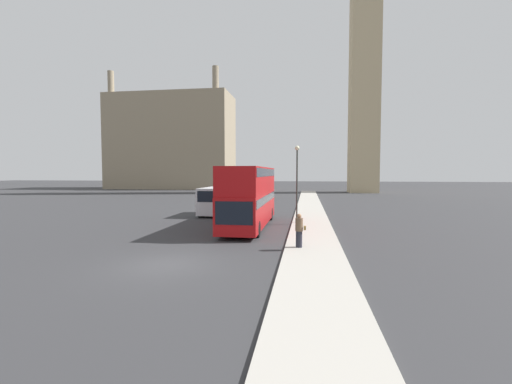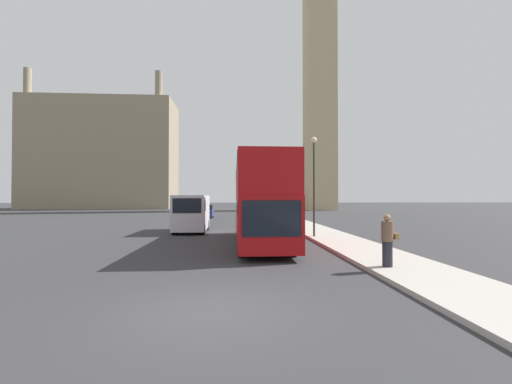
# 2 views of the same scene
# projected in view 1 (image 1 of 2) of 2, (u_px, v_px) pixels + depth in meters

# --- Properties ---
(ground_plane) EXTENTS (300.00, 300.00, 0.00)m
(ground_plane) POSITION_uv_depth(u_px,v_px,m) (166.00, 265.00, 15.03)
(ground_plane) COLOR #333335
(sidewalk_strip) EXTENTS (2.94, 120.00, 0.15)m
(sidewalk_strip) POSITION_uv_depth(u_px,v_px,m) (315.00, 269.00, 14.08)
(sidewalk_strip) COLOR #ADA89E
(sidewalk_strip) RESTS_ON ground_plane
(clock_tower) EXTENTS (6.08, 6.25, 70.82)m
(clock_tower) POSITION_uv_depth(u_px,v_px,m) (366.00, 12.00, 68.55)
(clock_tower) COLOR tan
(clock_tower) RESTS_ON ground_plane
(building_block_distant) EXTENTS (31.05, 12.49, 28.89)m
(building_block_distant) POSITION_uv_depth(u_px,v_px,m) (171.00, 142.00, 87.74)
(building_block_distant) COLOR gray
(building_block_distant) RESTS_ON ground_plane
(red_double_decker_bus) EXTENTS (2.58, 11.36, 4.44)m
(red_double_decker_bus) POSITION_uv_depth(u_px,v_px,m) (250.00, 194.00, 25.33)
(red_double_decker_bus) COLOR #A80F11
(red_double_decker_bus) RESTS_ON ground_plane
(white_van) EXTENTS (2.22, 5.16, 2.63)m
(white_van) POSITION_uv_depth(u_px,v_px,m) (215.00, 201.00, 32.48)
(white_van) COLOR silver
(white_van) RESTS_ON ground_plane
(pedestrian) EXTENTS (0.55, 0.39, 1.76)m
(pedestrian) POSITION_uv_depth(u_px,v_px,m) (299.00, 231.00, 17.83)
(pedestrian) COLOR #23232D
(pedestrian) RESTS_ON sidewalk_strip
(street_lamp) EXTENTS (0.36, 0.36, 5.99)m
(street_lamp) POSITION_uv_depth(u_px,v_px,m) (297.00, 173.00, 26.59)
(street_lamp) COLOR #2D332D
(street_lamp) RESTS_ON sidewalk_strip
(parked_sedan) EXTENTS (1.86, 4.26, 1.58)m
(parked_sedan) POSITION_uv_depth(u_px,v_px,m) (244.00, 196.00, 50.00)
(parked_sedan) COLOR navy
(parked_sedan) RESTS_ON ground_plane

